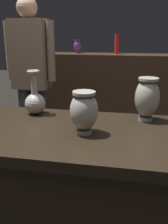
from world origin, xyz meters
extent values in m
cube|color=black|center=(0.00, 0.00, 0.38)|extent=(1.10, 0.59, 0.75)
cube|color=black|center=(0.00, 0.00, 0.78)|extent=(1.20, 0.64, 0.05)
cube|color=#382619|center=(0.00, 2.20, 0.47)|extent=(2.60, 0.40, 0.95)
cube|color=#382619|center=(0.00, 2.20, 0.97)|extent=(2.60, 0.40, 0.04)
cylinder|color=gray|center=(0.01, -0.03, 0.81)|extent=(0.08, 0.08, 0.02)
ellipsoid|color=gray|center=(0.01, -0.03, 0.91)|extent=(0.13, 0.13, 0.18)
cylinder|color=gray|center=(0.01, -0.03, 0.99)|extent=(0.11, 0.11, 0.01)
sphere|color=gray|center=(-0.33, 0.21, 0.86)|extent=(0.12, 0.12, 0.12)
cylinder|color=gray|center=(-0.33, 0.21, 0.98)|extent=(0.04, 0.04, 0.14)
torus|color=gray|center=(-0.33, 0.21, 1.05)|extent=(0.07, 0.07, 0.01)
cylinder|color=gray|center=(0.30, 0.22, 0.81)|extent=(0.08, 0.08, 0.02)
ellipsoid|color=gray|center=(0.30, 0.22, 0.92)|extent=(0.13, 0.13, 0.21)
cylinder|color=gray|center=(0.30, 0.22, 1.02)|extent=(0.10, 0.10, 0.01)
cone|color=red|center=(0.00, 2.23, 1.00)|extent=(0.07, 0.07, 0.02)
cylinder|color=red|center=(0.00, 2.23, 1.12)|extent=(0.07, 0.07, 0.23)
cylinder|color=#7A388E|center=(-0.52, 2.25, 1.00)|extent=(0.06, 0.06, 0.02)
ellipsoid|color=#7A388E|center=(-0.52, 2.25, 1.08)|extent=(0.10, 0.10, 0.15)
cylinder|color=#7A388E|center=(-0.52, 2.25, 1.15)|extent=(0.08, 0.08, 0.01)
cylinder|color=#333847|center=(-0.62, 1.04, 0.38)|extent=(0.11, 0.11, 0.76)
cylinder|color=#333847|center=(-0.77, 1.05, 0.38)|extent=(0.11, 0.11, 0.76)
cube|color=#846B56|center=(-0.69, 1.04, 1.07)|extent=(0.33, 0.20, 0.60)
sphere|color=tan|center=(-0.69, 1.04, 1.46)|extent=(0.18, 0.18, 0.18)
cylinder|color=#846B56|center=(-0.49, 1.03, 1.10)|extent=(0.07, 0.07, 0.51)
cylinder|color=#846B56|center=(-0.89, 1.06, 1.10)|extent=(0.07, 0.07, 0.51)
camera|label=1|loc=(0.21, -1.11, 1.25)|focal=40.51mm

